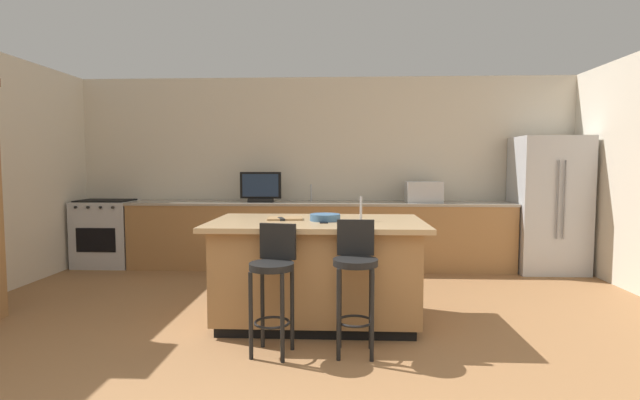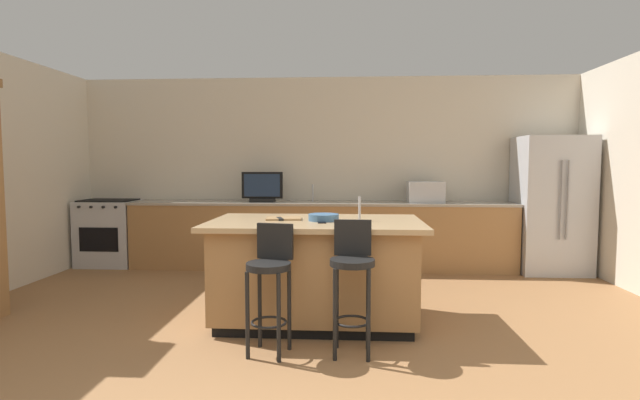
# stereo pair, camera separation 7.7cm
# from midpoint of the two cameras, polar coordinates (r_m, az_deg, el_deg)

# --- Properties ---
(wall_back) EXTENTS (7.59, 0.12, 2.69)m
(wall_back) POSITION_cam_midpoint_polar(r_m,az_deg,el_deg) (6.94, 0.17, 3.47)
(wall_back) COLOR beige
(wall_back) RESTS_ON ground_plane
(counter_back) EXTENTS (5.28, 0.62, 0.93)m
(counter_back) POSITION_cam_midpoint_polar(r_m,az_deg,el_deg) (6.64, -0.41, -4.22)
(counter_back) COLOR #9E7042
(counter_back) RESTS_ON ground_plane
(kitchen_island) EXTENTS (1.92, 1.17, 0.94)m
(kitchen_island) POSITION_cam_midpoint_polar(r_m,az_deg,el_deg) (4.39, -0.84, -8.42)
(kitchen_island) COLOR black
(kitchen_island) RESTS_ON ground_plane
(refrigerator) EXTENTS (0.88, 0.76, 1.82)m
(refrigerator) POSITION_cam_midpoint_polar(r_m,az_deg,el_deg) (7.07, 25.45, -0.49)
(refrigerator) COLOR #B7BABF
(refrigerator) RESTS_ON ground_plane
(range_oven) EXTENTS (0.78, 0.63, 0.95)m
(range_oven) POSITION_cam_midpoint_polar(r_m,az_deg,el_deg) (7.45, -24.54, -3.63)
(range_oven) COLOR #B7BABF
(range_oven) RESTS_ON ground_plane
(microwave) EXTENTS (0.48, 0.36, 0.29)m
(microwave) POSITION_cam_midpoint_polar(r_m,az_deg,el_deg) (6.66, 12.01, 0.95)
(microwave) COLOR #B7BABF
(microwave) RESTS_ON counter_back
(tv_monitor) EXTENTS (0.57, 0.16, 0.42)m
(tv_monitor) POSITION_cam_midpoint_polar(r_m,az_deg,el_deg) (6.62, -7.47, 1.42)
(tv_monitor) COLOR black
(tv_monitor) RESTS_ON counter_back
(sink_faucet_back) EXTENTS (0.02, 0.02, 0.24)m
(sink_faucet_back) POSITION_cam_midpoint_polar(r_m,az_deg,el_deg) (6.69, -1.40, 0.86)
(sink_faucet_back) COLOR #B2B2B7
(sink_faucet_back) RESTS_ON counter_back
(sink_faucet_island) EXTENTS (0.02, 0.02, 0.22)m
(sink_faucet_island) POSITION_cam_midpoint_polar(r_m,az_deg,el_deg) (4.30, 4.44, -1.04)
(sink_faucet_island) COLOR #B2B2B7
(sink_faucet_island) RESTS_ON kitchen_island
(bar_stool_left) EXTENTS (0.34, 0.36, 0.99)m
(bar_stool_left) POSITION_cam_midpoint_polar(r_m,az_deg,el_deg) (3.67, -6.25, -9.14)
(bar_stool_left) COLOR black
(bar_stool_left) RESTS_ON ground_plane
(bar_stool_right) EXTENTS (0.34, 0.34, 1.02)m
(bar_stool_right) POSITION_cam_midpoint_polar(r_m,az_deg,el_deg) (3.66, 3.67, -8.83)
(bar_stool_right) COLOR black
(bar_stool_right) RESTS_ON ground_plane
(fruit_bowl) EXTENTS (0.28, 0.28, 0.06)m
(fruit_bowl) POSITION_cam_midpoint_polar(r_m,az_deg,el_deg) (4.29, 0.10, -2.10)
(fruit_bowl) COLOR #3F668C
(fruit_bowl) RESTS_ON kitchen_island
(cell_phone) EXTENTS (0.09, 0.16, 0.01)m
(cell_phone) POSITION_cam_midpoint_polar(r_m,az_deg,el_deg) (4.16, -0.13, -2.67)
(cell_phone) COLOR black
(cell_phone) RESTS_ON kitchen_island
(tv_remote) EXTENTS (0.09, 0.18, 0.02)m
(tv_remote) POSITION_cam_midpoint_polar(r_m,az_deg,el_deg) (4.36, -5.20, -2.28)
(tv_remote) COLOR black
(tv_remote) RESTS_ON kitchen_island
(cutting_board) EXTENTS (0.35, 0.26, 0.02)m
(cutting_board) POSITION_cam_midpoint_polar(r_m,az_deg,el_deg) (4.41, -4.73, -2.23)
(cutting_board) COLOR #A87F51
(cutting_board) RESTS_ON kitchen_island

